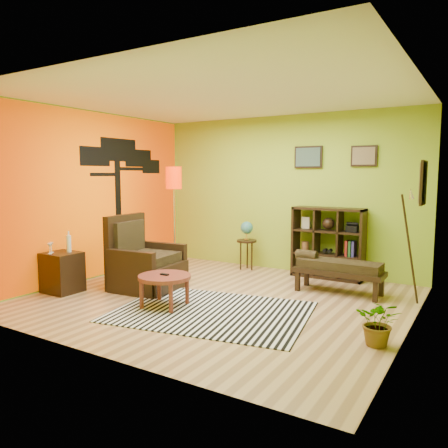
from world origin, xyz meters
The scene contains 11 objects.
ground centered at (0.00, 0.00, 0.00)m, with size 5.00×5.00×0.00m, color tan.
room_shell centered at (-0.09, 0.01, 1.80)m, with size 5.04×4.54×2.82m.
zebra_rug centered at (0.23, -0.55, 0.01)m, with size 2.42×1.77×0.01m, color silver.
coffee_table centered at (-0.43, -0.67, 0.37)m, with size 0.70×0.70×0.45m.
armchair centered at (-1.30, -0.10, 0.34)m, with size 1.01×1.01×1.13m.
side_cabinet centered at (-2.20, -0.90, 0.30)m, with size 0.51×0.46×0.91m.
floor_lamp centered at (-1.52, 0.94, 1.52)m, with size 0.28×0.28×1.88m.
globe_table centered at (-0.59, 1.91, 0.68)m, with size 0.37×0.37×0.89m.
cube_shelf centered at (0.91, 2.03, 0.60)m, with size 1.20×0.35×1.20m.
bench centered at (1.32, 1.18, 0.38)m, with size 1.32×0.48×0.60m.
potted_plant centered at (2.30, -0.57, 0.19)m, with size 0.44×0.49×0.39m, color #26661E.
Camera 1 is at (3.20, -5.09, 1.77)m, focal length 35.00 mm.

